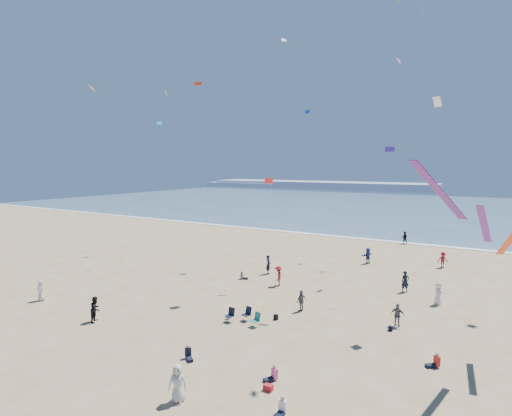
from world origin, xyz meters
The scene contains 13 objects.
ground centered at (0.00, 0.00, 0.00)m, with size 220.00×220.00×0.00m, color tan.
ocean centered at (0.00, 95.00, 0.03)m, with size 220.00×100.00×0.06m, color #476B84.
surf_line centered at (0.00, 45.00, 0.04)m, with size 220.00×1.20×0.08m, color white.
headland_far centered at (-60.00, 170.00, 1.60)m, with size 110.00×20.00×3.20m, color #7A8EA8.
headland_near centered at (-100.00, 165.00, 1.00)m, with size 40.00×14.00×2.00m, color #7A8EA8.
standing_flyers centered at (3.34, 17.16, 0.88)m, with size 35.48×48.90×1.95m.
seated_group centered at (4.49, 6.53, 0.42)m, with size 19.63×17.76×0.84m.
chair_cluster centered at (0.69, 8.45, 0.50)m, with size 2.70×1.48×1.00m.
white_tote centered at (-0.67, 8.56, 0.20)m, with size 0.35×0.20×0.40m, color white.
black_backpack centered at (2.34, 10.22, 0.19)m, with size 0.30×0.22×0.38m, color black.
cooler centered at (6.35, 1.97, 0.15)m, with size 0.45×0.30×0.30m, color #AB1825.
navy_bag centered at (9.90, 12.48, 0.17)m, with size 0.28×0.18×0.34m, color black.
kites_aloft centered at (8.35, 14.04, 15.28)m, with size 50.14×43.00×26.98m.
Camera 1 is at (15.50, -14.36, 11.11)m, focal length 28.00 mm.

